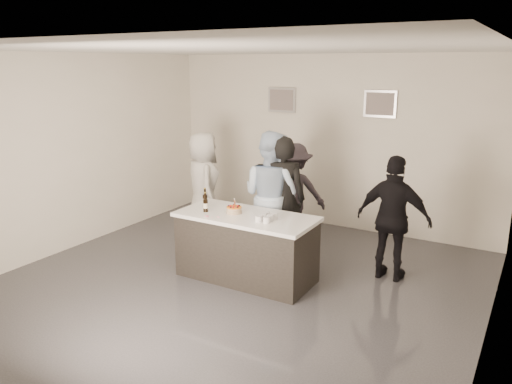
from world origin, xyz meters
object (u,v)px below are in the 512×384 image
person_main_blue (271,196)px  person_guest_back (293,192)px  person_guest_left (204,184)px  person_main_black (282,199)px  bar_counter (246,247)px  cake (234,210)px  beer_bottle_a (205,198)px  beer_bottle_b (205,202)px  person_guest_right (394,219)px

person_main_blue → person_guest_back: 0.89m
person_guest_left → person_guest_back: (1.41, 0.54, -0.07)m
person_guest_back → person_main_black: bearing=78.0°
person_guest_back → person_main_blue: bearing=66.2°
bar_counter → person_guest_back: (-0.15, 1.72, 0.35)m
person_main_blue → cake: bearing=92.8°
bar_counter → beer_bottle_a: beer_bottle_a is taller
person_main_blue → bar_counter: bearing=105.0°
bar_counter → person_main_blue: size_ratio=0.97×
person_guest_back → beer_bottle_b: bearing=50.3°
cake → person_guest_right: bearing=28.0°
person_guest_right → person_guest_back: bearing=-20.1°
person_main_black → beer_bottle_a: bearing=23.5°
person_main_black → person_main_blue: size_ratio=0.97×
beer_bottle_b → person_main_black: (0.64, 1.01, -0.10)m
beer_bottle_b → cake: bearing=20.8°
bar_counter → person_main_black: (0.09, 0.86, 0.48)m
person_main_blue → person_guest_left: bearing=-3.9°
person_main_blue → person_guest_left: (-1.47, 0.33, -0.08)m
bar_counter → person_guest_back: size_ratio=1.16×
beer_bottle_b → person_guest_right: (2.23, 1.13, -0.18)m
person_main_blue → person_guest_left: 1.51m
cake → person_guest_right: 2.12m
person_guest_left → bar_counter: bearing=-173.6°
cake → person_guest_back: bearing=88.9°
cake → beer_bottle_b: beer_bottle_b is taller
bar_counter → person_guest_left: person_guest_left is taller
person_guest_right → person_guest_back: size_ratio=1.05×
person_guest_right → bar_counter: bearing=32.1°
beer_bottle_b → person_main_blue: (0.46, 1.00, -0.07)m
person_main_blue → person_guest_right: person_main_blue is taller
beer_bottle_b → person_guest_left: bearing=127.1°
person_main_blue → person_guest_left: person_main_blue is taller
person_main_black → person_guest_back: 0.91m
person_main_black → person_guest_back: bearing=-96.6°
cake → beer_bottle_b: size_ratio=0.79×
person_main_black → person_guest_left: size_ratio=1.06×
beer_bottle_b → person_guest_back: bearing=78.0°
beer_bottle_a → bar_counter: bearing=-3.7°
beer_bottle_a → person_main_blue: 1.01m
bar_counter → person_guest_left: (-1.56, 1.19, 0.43)m
cake → person_guest_left: 1.83m
bar_counter → person_guest_left: 2.01m
bar_counter → person_main_blue: bearing=96.1°
person_main_black → bar_counter: bearing=61.5°
beer_bottle_a → person_guest_right: size_ratio=0.15×
person_guest_right → person_guest_left: bearing=-1.8°
beer_bottle_a → person_main_black: size_ratio=0.14×
bar_counter → beer_bottle_b: 0.81m
cake → person_main_blue: person_main_blue is taller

